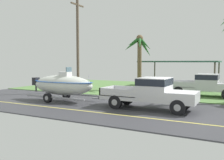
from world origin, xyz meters
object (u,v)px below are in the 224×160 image
(pickup_truck_towing, at_px, (154,92))
(utility_pole, at_px, (78,44))
(boat_on_trailer, at_px, (63,85))
(carport_awning, at_px, (180,62))
(parked_pickup_background, at_px, (207,84))
(palm_tree_far_left, at_px, (139,50))

(pickup_truck_towing, bearing_deg, utility_pole, 152.97)
(boat_on_trailer, bearing_deg, pickup_truck_towing, 0.00)
(utility_pole, bearing_deg, carport_awning, 49.74)
(pickup_truck_towing, height_order, parked_pickup_background, pickup_truck_towing)
(boat_on_trailer, xyz_separation_m, utility_pole, (-1.72, 4.26, 3.15))
(pickup_truck_towing, bearing_deg, carport_awning, 95.57)
(carport_awning, xyz_separation_m, utility_pole, (-7.11, -8.39, 1.57))
(boat_on_trailer, distance_m, palm_tree_far_left, 9.39)
(pickup_truck_towing, relative_size, carport_awning, 0.75)
(boat_on_trailer, relative_size, utility_pole, 0.73)
(pickup_truck_towing, xyz_separation_m, palm_tree_far_left, (-4.31, 8.67, 2.87))
(pickup_truck_towing, relative_size, palm_tree_far_left, 1.07)
(carport_awning, xyz_separation_m, palm_tree_far_left, (-3.08, -3.98, 1.17))
(parked_pickup_background, bearing_deg, utility_pole, -165.61)
(parked_pickup_background, height_order, carport_awning, carport_awning)
(pickup_truck_towing, distance_m, utility_pole, 9.92)
(palm_tree_far_left, bearing_deg, pickup_truck_towing, -63.57)
(utility_pole, bearing_deg, pickup_truck_towing, -27.03)
(palm_tree_far_left, relative_size, utility_pole, 0.64)
(parked_pickup_background, distance_m, carport_awning, 6.82)
(carport_awning, bearing_deg, pickup_truck_towing, -84.43)
(boat_on_trailer, distance_m, parked_pickup_background, 11.11)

